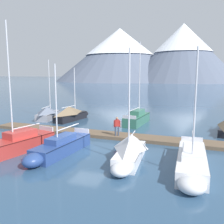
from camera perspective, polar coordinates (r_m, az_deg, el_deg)
The scene contains 12 objects.
ground_plane at distance 19.82m, azimuth -5.62°, elevation -8.29°, with size 700.00×700.00×0.00m, color #2D4C6B.
mountain_west_summit at distance 188.88m, azimuth 1.78°, elevation 13.29°, with size 94.07×94.07×38.16m.
mountain_central_massif at distance 177.29m, azimuth 15.91°, elevation 13.23°, with size 74.48×74.48×38.19m.
dock at distance 23.34m, azimuth -1.58°, elevation -5.23°, with size 24.17×3.18×0.30m.
sailboat_nearest_berth at distance 33.13m, azimuth -14.29°, elevation -0.19°, with size 2.62×5.93×7.53m.
sailboat_second_berth at distance 31.42m, azimuth -9.32°, elevation -0.34°, with size 2.41×6.21×6.51m.
sailboat_mid_dock_port at distance 19.95m, azimuth -21.09°, elevation -6.75°, with size 3.02×6.46×9.43m.
sailboat_mid_dock_starboard at distance 18.44m, azimuth -12.15°, elevation -7.90°, with size 2.05×6.81×6.47m.
sailboat_far_berth at distance 29.30m, azimuth 5.98°, elevation -1.30°, with size 2.12×6.43×9.33m.
sailboat_outer_slip at distance 16.71m, azimuth 4.07°, elevation -8.56°, with size 1.92×5.73×7.39m.
sailboat_end_of_dock at distance 15.89m, azimuth 17.81°, elevation -10.97°, with size 1.83×7.23×7.26m.
person_on_dock at distance 22.16m, azimuth 1.15°, elevation -3.03°, with size 0.55×0.35×1.69m.
Camera 1 is at (7.85, -17.23, 5.85)m, focal length 39.91 mm.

